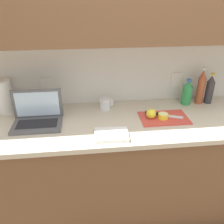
{
  "coord_description": "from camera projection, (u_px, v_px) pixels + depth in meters",
  "views": [
    {
      "loc": [
        -0.51,
        -1.5,
        1.76
      ],
      "look_at": [
        -0.34,
        -0.01,
        0.97
      ],
      "focal_mm": 38.0,
      "sensor_mm": 36.0,
      "label": 1
    }
  ],
  "objects": [
    {
      "name": "ground_plane",
      "position": [
        148.0,
        203.0,
        2.19
      ],
      "size": [
        12.0,
        12.0,
        0.0
      ],
      "primitive_type": "plane",
      "color": "brown",
      "rests_on": "ground"
    },
    {
      "name": "wall_back",
      "position": [
        155.0,
        20.0,
        1.69
      ],
      "size": [
        5.2,
        0.38,
        2.6
      ],
      "color": "white",
      "rests_on": "ground_plane"
    },
    {
      "name": "counter_unit",
      "position": [
        155.0,
        164.0,
        1.98
      ],
      "size": [
        2.54,
        0.66,
        0.89
      ],
      "color": "brown",
      "rests_on": "ground_plane"
    },
    {
      "name": "laptop",
      "position": [
        37.0,
        116.0,
        1.68
      ],
      "size": [
        0.35,
        0.22,
        0.24
      ],
      "rotation": [
        0.0,
        0.0,
        -0.0
      ],
      "color": "#515156",
      "rests_on": "counter_unit"
    },
    {
      "name": "cutting_board",
      "position": [
        164.0,
        118.0,
        1.77
      ],
      "size": [
        0.36,
        0.23,
        0.01
      ],
      "primitive_type": "cube",
      "color": "#D1473D",
      "rests_on": "counter_unit"
    },
    {
      "name": "knife",
      "position": [
        157.0,
        114.0,
        1.8
      ],
      "size": [
        0.27,
        0.13,
        0.02
      ],
      "rotation": [
        0.0,
        0.0,
        -0.37
      ],
      "color": "silver",
      "rests_on": "cutting_board"
    },
    {
      "name": "lemon_half_cut",
      "position": [
        163.0,
        116.0,
        1.75
      ],
      "size": [
        0.07,
        0.07,
        0.04
      ],
      "color": "yellow",
      "rests_on": "cutting_board"
    },
    {
      "name": "lemon_whole_beside",
      "position": [
        151.0,
        114.0,
        1.74
      ],
      "size": [
        0.07,
        0.07,
        0.07
      ],
      "color": "yellow",
      "rests_on": "cutting_board"
    },
    {
      "name": "bottle_green_soda",
      "position": [
        210.0,
        90.0,
        1.96
      ],
      "size": [
        0.07,
        0.07,
        0.26
      ],
      "color": "#333338",
      "rests_on": "counter_unit"
    },
    {
      "name": "bottle_oil_tall",
      "position": [
        201.0,
        87.0,
        1.94
      ],
      "size": [
        0.06,
        0.06,
        0.31
      ],
      "color": "#A34C2D",
      "rests_on": "counter_unit"
    },
    {
      "name": "bottle_water_clear",
      "position": [
        187.0,
        93.0,
        1.95
      ],
      "size": [
        0.08,
        0.08,
        0.22
      ],
      "color": "#2D934C",
      "rests_on": "counter_unit"
    },
    {
      "name": "measuring_cup",
      "position": [
        105.0,
        104.0,
        1.89
      ],
      "size": [
        0.11,
        0.09,
        0.09
      ],
      "color": "silver",
      "rests_on": "counter_unit"
    },
    {
      "name": "paper_towel_roll",
      "position": [
        4.0,
        96.0,
        1.81
      ],
      "size": [
        0.13,
        0.13,
        0.26
      ],
      "color": "white",
      "rests_on": "counter_unit"
    },
    {
      "name": "dish_towel",
      "position": [
        111.0,
        135.0,
        1.55
      ],
      "size": [
        0.23,
        0.17,
        0.02
      ],
      "primitive_type": "cube",
      "rotation": [
        0.0,
        0.0,
        -0.06
      ],
      "color": "white",
      "rests_on": "counter_unit"
    }
  ]
}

